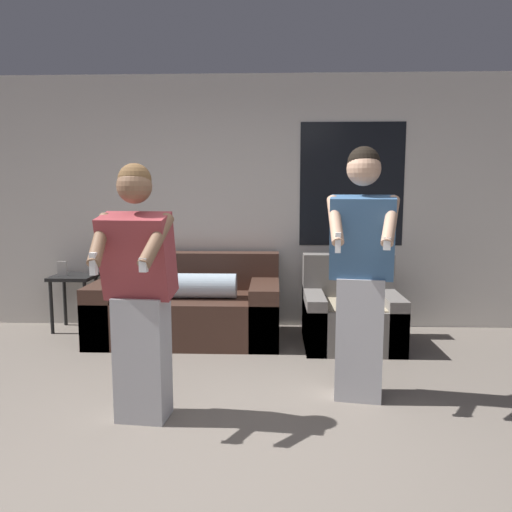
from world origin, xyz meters
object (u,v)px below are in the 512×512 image
Objects in this scene: armchair at (351,315)px; couch at (188,308)px; person_left at (139,294)px; person_right at (361,273)px; side_table at (74,285)px.

couch is at bearing 174.46° from armchair.
person_right is (1.46, 0.39, 0.08)m from person_left.
person_right is at bearing -96.17° from armchair.
side_table is (-1.26, 0.25, 0.18)m from couch.
couch is 1.30m from side_table.
person_left is at bearing -58.32° from side_table.
armchair is at bearing 83.83° from person_right.
couch reaches higher than side_table.
armchair is at bearing 46.27° from person_left.
person_left reaches higher than couch.
armchair is at bearing -5.54° from couch.
couch is 2.15m from person_right.
couch is 2.48× the size of side_table.
couch is 2.05× the size of armchair.
person_right is at bearing -31.59° from side_table.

